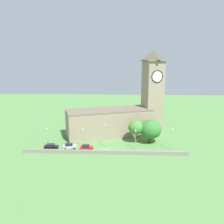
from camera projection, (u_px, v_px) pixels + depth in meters
The scene contains 13 objects.
ground_plane at pixel (108, 135), 94.09m from camera, with size 200.00×200.00×0.00m, color #517F42.
church at pixel (122, 113), 94.36m from camera, with size 38.25×21.27×31.60m.
quay_barrier at pixel (105, 152), 76.06m from camera, with size 50.48×0.70×1.22m, color gray.
car_black at pixel (51, 147), 79.88m from camera, with size 4.53×2.29×1.83m.
car_silver at pixel (70, 146), 80.15m from camera, with size 4.46×2.69×1.89m.
car_red at pixel (86, 147), 79.25m from camera, with size 4.27×2.49×1.77m.
streetlamp_west_end at pixel (47, 134), 80.87m from camera, with size 0.44×0.44×6.53m.
streetlamp_west_mid at pixel (83, 135), 81.04m from camera, with size 0.44×0.44×6.33m.
streetlamp_central at pixel (105, 132), 80.86m from camera, with size 0.44×0.44×7.80m.
streetlamp_east_mid at pixel (136, 136), 79.48m from camera, with size 0.44×0.44×6.42m.
streetlamp_east_end at pixel (172, 136), 78.60m from camera, with size 0.44×0.44×7.02m.
tree_churchyard at pixel (136, 128), 85.24m from camera, with size 5.40×5.40×7.83m.
tree_riverside_west at pixel (151, 129), 85.12m from camera, with size 7.34×7.34×8.12m.
Camera 1 is at (5.44, -74.61, 29.54)m, focal length 39.93 mm.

